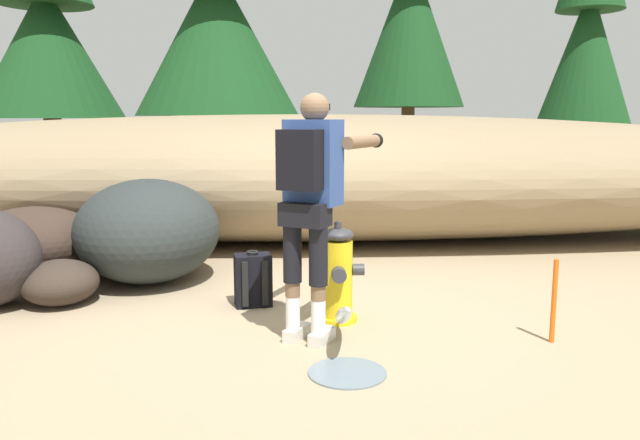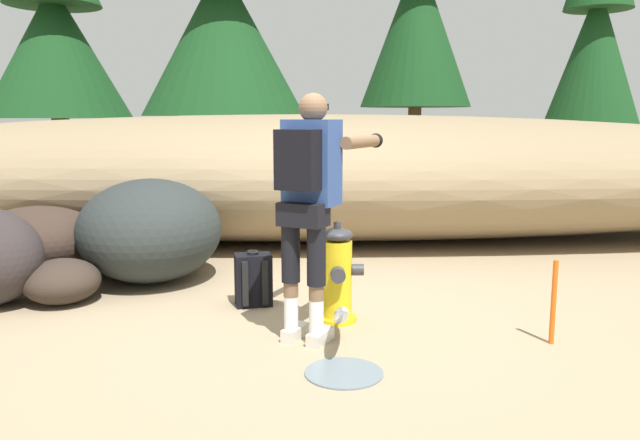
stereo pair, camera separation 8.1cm
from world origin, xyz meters
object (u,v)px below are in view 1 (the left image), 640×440
object	(u,v)px
fire_hydrant	(338,276)
boulder_outlier	(60,282)
utility_worker	(312,186)
boulder_mid	(148,231)
survey_stake	(554,301)
boulder_large	(34,242)
spare_backpack	(253,280)

from	to	relation	value
fire_hydrant	boulder_outlier	size ratio (longest dim) A/B	1.19
utility_worker	boulder_outlier	xyz separation A→B (m)	(-2.13, 0.92, -0.91)
boulder_mid	boulder_outlier	bearing A→B (deg)	-127.62
boulder_outlier	survey_stake	world-z (taller)	survey_stake
boulder_large	boulder_outlier	distance (m)	1.17
utility_worker	boulder_outlier	size ratio (longest dim) A/B	2.64
utility_worker	survey_stake	world-z (taller)	utility_worker
fire_hydrant	boulder_outlier	xyz separation A→B (m)	(-2.33, 0.52, -0.17)
fire_hydrant	utility_worker	world-z (taller)	utility_worker
boulder_outlier	survey_stake	distance (m)	3.96
boulder_large	boulder_outlier	size ratio (longest dim) A/B	2.01
boulder_mid	boulder_outlier	world-z (taller)	boulder_mid
boulder_outlier	survey_stake	bearing A→B (deg)	-15.22
boulder_mid	boulder_outlier	xyz separation A→B (m)	(-0.58, -0.75, -0.31)
utility_worker	boulder_mid	distance (m)	2.35
fire_hydrant	spare_backpack	xyz separation A→B (m)	(-0.69, 0.44, -0.15)
survey_stake	spare_backpack	bearing A→B (deg)	156.38
fire_hydrant	boulder_mid	world-z (taller)	boulder_mid
fire_hydrant	boulder_large	distance (m)	3.31
boulder_large	boulder_mid	bearing A→B (deg)	-10.97
boulder_mid	survey_stake	size ratio (longest dim) A/B	2.52
fire_hydrant	boulder_mid	bearing A→B (deg)	144.07
spare_backpack	boulder_outlier	xyz separation A→B (m)	(-1.64, 0.09, -0.03)
utility_worker	boulder_outlier	bearing A→B (deg)	94.10
boulder_large	survey_stake	bearing A→B (deg)	-24.49
boulder_outlier	survey_stake	size ratio (longest dim) A/B	1.10
boulder_mid	survey_stake	world-z (taller)	boulder_mid
spare_backpack	fire_hydrant	bearing A→B (deg)	-134.87
survey_stake	utility_worker	bearing A→B (deg)	175.80
utility_worker	survey_stake	xyz separation A→B (m)	(1.69, -0.12, -0.80)
spare_backpack	boulder_outlier	world-z (taller)	spare_backpack
fire_hydrant	boulder_mid	xyz separation A→B (m)	(-1.76, 1.27, 0.13)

